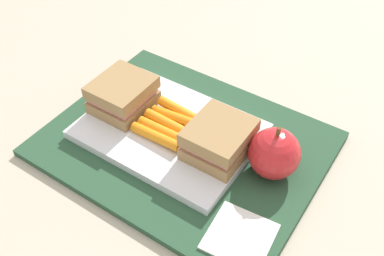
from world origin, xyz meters
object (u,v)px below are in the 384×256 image
Objects in this scene: sandwich_half_right at (219,139)px; apple at (274,153)px; carrot_sticks_bundle at (169,124)px; food_tray at (169,131)px; paper_napkin at (240,236)px; sandwich_half_left at (123,95)px.

apple is at bearing 15.15° from sandwich_half_right.
carrot_sticks_bundle is 0.15m from apple.
apple is (0.15, 0.02, 0.03)m from food_tray.
sandwich_half_right is 0.12m from paper_napkin.
paper_napkin is (0.24, -0.09, -0.03)m from sandwich_half_left.
apple is 0.11m from paper_napkin.
sandwich_half_right is 0.07m from apple.
carrot_sticks_bundle is 1.02× the size of apple.
sandwich_half_left is 0.22m from apple.
carrot_sticks_bundle is at bearing -172.92° from apple.
sandwich_half_right is 1.03× the size of carrot_sticks_bundle.
apple is 1.08× the size of paper_napkin.
sandwich_half_right is at bearing 132.99° from paper_napkin.
apple is at bearing 7.17° from food_tray.
sandwich_half_left reaches higher than paper_napkin.
food_tray is 0.08m from sandwich_half_left.
apple is at bearing 4.68° from sandwich_half_left.
sandwich_half_right is 0.08m from carrot_sticks_bundle.
sandwich_half_right reaches higher than paper_napkin.
sandwich_half_left is 0.16m from sandwich_half_right.
sandwich_half_right is at bearing -164.85° from apple.
paper_napkin is at bearing -28.98° from carrot_sticks_bundle.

